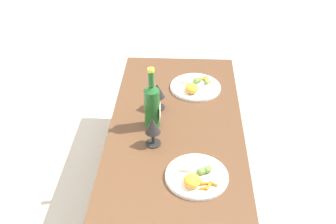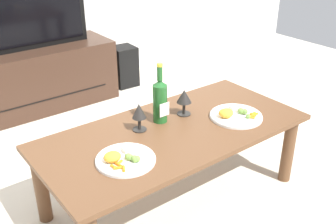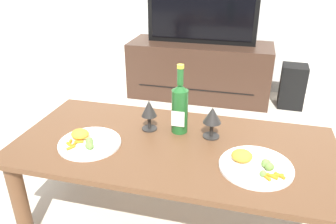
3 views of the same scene
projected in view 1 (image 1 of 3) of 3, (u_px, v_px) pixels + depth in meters
ground_plane at (175, 187)px, 2.27m from camera, size 6.40×6.40×0.00m
dining_table at (176, 137)px, 2.05m from camera, size 1.40×0.66×0.44m
wine_bottle at (152, 104)px, 1.95m from camera, size 0.08×0.08×0.32m
goblet_left at (153, 127)px, 1.84m from camera, size 0.07×0.07×0.15m
goblet_right at (157, 92)px, 2.08m from camera, size 0.08×0.08×0.15m
dinner_plate_left at (196, 176)px, 1.71m from camera, size 0.27×0.27×0.06m
dinner_plate_right at (195, 86)px, 2.28m from camera, size 0.29×0.29×0.06m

